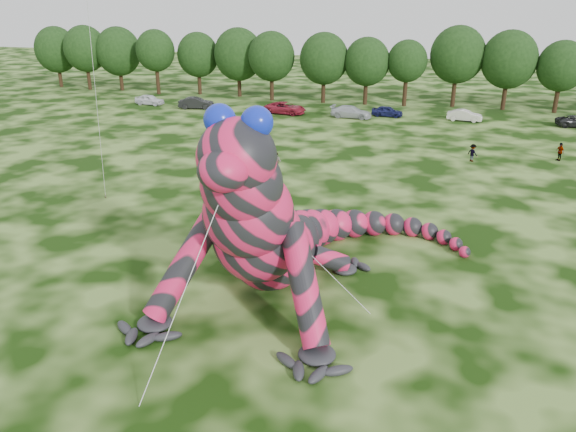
# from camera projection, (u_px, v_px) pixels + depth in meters

# --- Properties ---
(ground) EXTENTS (240.00, 240.00, 0.00)m
(ground) POSITION_uv_depth(u_px,v_px,m) (269.00, 330.00, 25.27)
(ground) COLOR #16330A
(ground) RESTS_ON ground
(inflatable_gecko) EXTENTS (17.87, 20.92, 10.10)m
(inflatable_gecko) POSITION_uv_depth(u_px,v_px,m) (279.00, 188.00, 28.14)
(inflatable_gecko) COLOR #E01D54
(inflatable_gecko) RESTS_ON ground
(flying_kite) EXTENTS (4.39, 5.49, 16.06)m
(flying_kite) POSITION_uv_depth(u_px,v_px,m) (87.00, 0.00, 31.78)
(flying_kite) COLOR red
(flying_kite) RESTS_ON ground
(tree_0) EXTENTS (6.91, 6.22, 9.51)m
(tree_0) POSITION_uv_depth(u_px,v_px,m) (57.00, 57.00, 90.34)
(tree_0) COLOR black
(tree_0) RESTS_ON ground
(tree_1) EXTENTS (6.74, 6.07, 9.81)m
(tree_1) POSITION_uv_depth(u_px,v_px,m) (86.00, 58.00, 87.65)
(tree_1) COLOR black
(tree_1) RESTS_ON ground
(tree_2) EXTENTS (7.04, 6.34, 9.64)m
(tree_2) POSITION_uv_depth(u_px,v_px,m) (119.00, 59.00, 86.97)
(tree_2) COLOR black
(tree_2) RESTS_ON ground
(tree_3) EXTENTS (5.81, 5.23, 9.44)m
(tree_3) POSITION_uv_depth(u_px,v_px,m) (156.00, 62.00, 83.64)
(tree_3) COLOR black
(tree_3) RESTS_ON ground
(tree_4) EXTENTS (6.22, 5.60, 9.06)m
(tree_4) POSITION_uv_depth(u_px,v_px,m) (198.00, 63.00, 83.65)
(tree_4) COLOR black
(tree_4) RESTS_ON ground
(tree_5) EXTENTS (7.16, 6.44, 9.80)m
(tree_5) POSITION_uv_depth(u_px,v_px,m) (239.00, 62.00, 81.61)
(tree_5) COLOR black
(tree_5) RESTS_ON ground
(tree_6) EXTENTS (6.52, 5.86, 9.49)m
(tree_6) POSITION_uv_depth(u_px,v_px,m) (272.00, 66.00, 78.69)
(tree_6) COLOR black
(tree_6) RESTS_ON ground
(tree_7) EXTENTS (6.68, 6.01, 9.48)m
(tree_7) POSITION_uv_depth(u_px,v_px,m) (324.00, 68.00, 76.91)
(tree_7) COLOR black
(tree_7) RESTS_ON ground
(tree_8) EXTENTS (6.14, 5.53, 8.94)m
(tree_8) POSITION_uv_depth(u_px,v_px,m) (367.00, 71.00, 75.69)
(tree_8) COLOR black
(tree_8) RESTS_ON ground
(tree_9) EXTENTS (5.27, 4.74, 8.68)m
(tree_9) POSITION_uv_depth(u_px,v_px,m) (406.00, 73.00, 74.72)
(tree_9) COLOR black
(tree_9) RESTS_ON ground
(tree_10) EXTENTS (7.09, 6.38, 10.50)m
(tree_10) POSITION_uv_depth(u_px,v_px,m) (456.00, 67.00, 73.89)
(tree_10) COLOR black
(tree_10) RESTS_ON ground
(tree_11) EXTENTS (7.01, 6.31, 10.07)m
(tree_11) POSITION_uv_depth(u_px,v_px,m) (508.00, 70.00, 72.01)
(tree_11) COLOR black
(tree_11) RESTS_ON ground
(tree_12) EXTENTS (5.99, 5.39, 8.97)m
(tree_12) POSITION_uv_depth(u_px,v_px,m) (560.00, 77.00, 70.22)
(tree_12) COLOR black
(tree_12) RESTS_ON ground
(car_0) EXTENTS (4.19, 1.96, 1.39)m
(car_0) POSITION_uv_depth(u_px,v_px,m) (149.00, 100.00, 76.79)
(car_0) COLOR white
(car_0) RESTS_ON ground
(car_1) EXTENTS (4.81, 2.51, 1.51)m
(car_1) POSITION_uv_depth(u_px,v_px,m) (196.00, 103.00, 74.06)
(car_1) COLOR black
(car_1) RESTS_ON ground
(car_2) EXTENTS (5.55, 3.10, 1.47)m
(car_2) POSITION_uv_depth(u_px,v_px,m) (285.00, 108.00, 70.94)
(car_2) COLOR maroon
(car_2) RESTS_ON ground
(car_3) EXTENTS (5.12, 2.37, 1.45)m
(car_3) POSITION_uv_depth(u_px,v_px,m) (351.00, 112.00, 68.63)
(car_3) COLOR silver
(car_3) RESTS_ON ground
(car_4) EXTENTS (3.97, 1.92, 1.30)m
(car_4) POSITION_uv_depth(u_px,v_px,m) (387.00, 111.00, 69.37)
(car_4) COLOR #181C52
(car_4) RESTS_ON ground
(car_5) EXTENTS (4.17, 1.80, 1.34)m
(car_5) POSITION_uv_depth(u_px,v_px,m) (465.00, 115.00, 66.88)
(car_5) COLOR silver
(car_5) RESTS_ON ground
(spectator_2) EXTENTS (1.17, 1.12, 1.59)m
(spectator_2) POSITION_uv_depth(u_px,v_px,m) (473.00, 153.00, 50.59)
(spectator_2) COLOR gray
(spectator_2) RESTS_ON ground
(spectator_3) EXTENTS (0.81, 1.04, 1.65)m
(spectator_3) POSITION_uv_depth(u_px,v_px,m) (560.00, 152.00, 50.85)
(spectator_3) COLOR gray
(spectator_3) RESTS_ON ground
(spectator_4) EXTENTS (0.93, 0.87, 1.60)m
(spectator_4) POSITION_uv_depth(u_px,v_px,m) (217.00, 123.00, 62.43)
(spectator_4) COLOR gray
(spectator_4) RESTS_ON ground
(spectator_1) EXTENTS (0.77, 0.61, 1.56)m
(spectator_1) POSITION_uv_depth(u_px,v_px,m) (277.00, 161.00, 48.02)
(spectator_1) COLOR gray
(spectator_1) RESTS_ON ground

